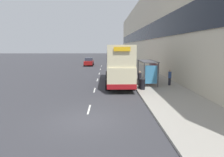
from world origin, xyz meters
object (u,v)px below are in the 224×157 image
object	(u,v)px
pedestrian_1	(146,71)
pedestrian_2	(140,79)
bus_shelter	(150,68)
double_decker_bus_near	(118,64)
car_1	(116,65)
pedestrian_at_shelter	(170,77)
pedestrian_3	(158,73)
pedestrian_4	(158,70)
litter_bin	(142,84)
car_0	(89,62)

from	to	relation	value
pedestrian_1	pedestrian_2	world-z (taller)	pedestrian_2
bus_shelter	double_decker_bus_near	size ratio (longest dim) A/B	0.40
double_decker_bus_near	car_1	size ratio (longest dim) A/B	2.43
pedestrian_at_shelter	pedestrian_3	world-z (taller)	pedestrian_at_shelter
pedestrian_1	pedestrian_4	bearing A→B (deg)	8.74
pedestrian_1	pedestrian_3	world-z (taller)	pedestrian_1
bus_shelter	pedestrian_at_shelter	world-z (taller)	bus_shelter
double_decker_bus_near	pedestrian_2	size ratio (longest dim) A/B	6.42
double_decker_bus_near	pedestrian_3	bearing A→B (deg)	21.03
pedestrian_at_shelter	pedestrian_2	world-z (taller)	pedestrian_2
pedestrian_1	pedestrian_3	bearing A→B (deg)	-62.09
bus_shelter	pedestrian_4	xyz separation A→B (m)	(2.18, 5.03, -0.83)
pedestrian_3	car_1	bearing A→B (deg)	110.42
double_decker_bus_near	pedestrian_1	bearing A→B (deg)	45.24
pedestrian_3	pedestrian_4	bearing A→B (deg)	76.02
pedestrian_3	double_decker_bus_near	bearing A→B (deg)	-158.97
pedestrian_2	pedestrian_4	size ratio (longest dim) A/B	0.94
bus_shelter	litter_bin	distance (m)	3.21
car_0	pedestrian_3	bearing A→B (deg)	117.48
double_decker_bus_near	litter_bin	xyz separation A→B (m)	(2.08, -3.60, -1.62)
pedestrian_at_shelter	pedestrian_3	xyz separation A→B (m)	(-0.36, 3.56, -0.03)
car_1	litter_bin	distance (m)	17.59
bus_shelter	car_0	bearing A→B (deg)	110.92
bus_shelter	pedestrian_1	distance (m)	4.89
pedestrian_4	litter_bin	xyz separation A→B (m)	(-3.40, -7.74, -0.37)
double_decker_bus_near	pedestrian_4	world-z (taller)	double_decker_bus_near
pedestrian_at_shelter	pedestrian_2	distance (m)	3.54
car_0	pedestrian_1	distance (m)	19.66
car_1	litter_bin	size ratio (longest dim) A/B	4.15
litter_bin	car_1	bearing A→B (deg)	95.33
pedestrian_1	litter_bin	xyz separation A→B (m)	(-1.78, -7.49, -0.31)
double_decker_bus_near	pedestrian_1	distance (m)	5.63
pedestrian_1	litter_bin	bearing A→B (deg)	-103.38
pedestrian_at_shelter	pedestrian_4	size ratio (longest dim) A/B	0.92
pedestrian_at_shelter	pedestrian_2	bearing A→B (deg)	-160.11
car_0	litter_bin	xyz separation A→B (m)	(7.27, -24.94, -0.19)
car_1	pedestrian_3	world-z (taller)	pedestrian_3
car_0	pedestrian_at_shelter	bearing A→B (deg)	114.47
pedestrian_1	pedestrian_3	distance (m)	2.26
car_1	pedestrian_1	distance (m)	10.59
double_decker_bus_near	car_0	bearing A→B (deg)	103.69
pedestrian_4	double_decker_bus_near	bearing A→B (deg)	-142.92
pedestrian_4	litter_bin	distance (m)	8.46
pedestrian_at_shelter	double_decker_bus_near	bearing A→B (deg)	162.46
double_decker_bus_near	pedestrian_at_shelter	world-z (taller)	double_decker_bus_near
car_1	pedestrian_4	size ratio (longest dim) A/B	2.47
bus_shelter	pedestrian_1	bearing A→B (deg)	83.32
pedestrian_at_shelter	litter_bin	xyz separation A→B (m)	(-3.20, -1.93, -0.30)
pedestrian_2	double_decker_bus_near	bearing A→B (deg)	124.05
pedestrian_1	car_1	bearing A→B (deg)	108.83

